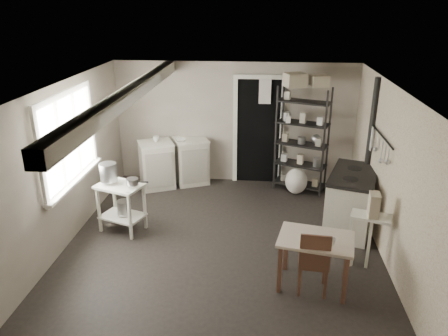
# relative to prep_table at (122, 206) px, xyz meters

# --- Properties ---
(floor) EXTENTS (5.00, 5.00, 0.00)m
(floor) POSITION_rel_prep_table_xyz_m (1.57, -0.34, -0.40)
(floor) COLOR black
(floor) RESTS_ON ground
(ceiling) EXTENTS (5.00, 5.00, 0.00)m
(ceiling) POSITION_rel_prep_table_xyz_m (1.57, -0.34, 1.90)
(ceiling) COLOR white
(ceiling) RESTS_ON wall_back
(wall_back) EXTENTS (4.50, 0.02, 2.30)m
(wall_back) POSITION_rel_prep_table_xyz_m (1.57, 2.16, 0.75)
(wall_back) COLOR #AFA495
(wall_back) RESTS_ON ground
(wall_front) EXTENTS (4.50, 0.02, 2.30)m
(wall_front) POSITION_rel_prep_table_xyz_m (1.57, -2.84, 0.75)
(wall_front) COLOR #AFA495
(wall_front) RESTS_ON ground
(wall_left) EXTENTS (0.02, 5.00, 2.30)m
(wall_left) POSITION_rel_prep_table_xyz_m (-0.68, -0.34, 0.75)
(wall_left) COLOR #AFA495
(wall_left) RESTS_ON ground
(wall_right) EXTENTS (0.02, 5.00, 2.30)m
(wall_right) POSITION_rel_prep_table_xyz_m (3.82, -0.34, 0.75)
(wall_right) COLOR #AFA495
(wall_right) RESTS_ON ground
(window) EXTENTS (0.12, 1.76, 1.28)m
(window) POSITION_rel_prep_table_xyz_m (-0.65, -0.14, 1.10)
(window) COLOR white
(window) RESTS_ON wall_left
(doorway) EXTENTS (0.96, 0.10, 2.08)m
(doorway) POSITION_rel_prep_table_xyz_m (2.02, 2.13, 0.60)
(doorway) COLOR white
(doorway) RESTS_ON ground
(ceiling_beam) EXTENTS (0.18, 5.00, 0.18)m
(ceiling_beam) POSITION_rel_prep_table_xyz_m (0.37, -0.34, 1.80)
(ceiling_beam) COLOR white
(ceiling_beam) RESTS_ON ceiling
(wallpaper_panel) EXTENTS (0.01, 5.00, 2.30)m
(wallpaper_panel) POSITION_rel_prep_table_xyz_m (3.81, -0.34, 0.75)
(wallpaper_panel) COLOR beige
(wallpaper_panel) RESTS_ON wall_right
(utensil_rail) EXTENTS (0.06, 1.20, 0.44)m
(utensil_rail) POSITION_rel_prep_table_xyz_m (3.76, 0.26, 1.15)
(utensil_rail) COLOR #AEAEB0
(utensil_rail) RESTS_ON wall_right
(prep_table) EXTENTS (0.79, 0.67, 0.76)m
(prep_table) POSITION_rel_prep_table_xyz_m (0.00, 0.00, 0.00)
(prep_table) COLOR white
(prep_table) RESTS_ON ground
(stockpot) EXTENTS (0.29, 0.29, 0.28)m
(stockpot) POSITION_rel_prep_table_xyz_m (-0.17, 0.04, 0.54)
(stockpot) COLOR #AEAEB0
(stockpot) RESTS_ON prep_table
(saucepan) EXTENTS (0.18, 0.18, 0.10)m
(saucepan) POSITION_rel_prep_table_xyz_m (0.22, -0.07, 0.45)
(saucepan) COLOR #AEAEB0
(saucepan) RESTS_ON prep_table
(bucket) EXTENTS (0.25, 0.25, 0.22)m
(bucket) POSITION_rel_prep_table_xyz_m (0.03, -0.00, -0.02)
(bucket) COLOR #AEAEB0
(bucket) RESTS_ON prep_table
(base_cabinets) EXTENTS (1.45, 1.06, 0.88)m
(base_cabinets) POSITION_rel_prep_table_xyz_m (0.44, 1.84, 0.06)
(base_cabinets) COLOR beige
(base_cabinets) RESTS_ON ground
(mixing_bowl) EXTENTS (0.35, 0.35, 0.06)m
(mixing_bowl) POSITION_rel_prep_table_xyz_m (0.59, 1.82, 0.55)
(mixing_bowl) COLOR white
(mixing_bowl) RESTS_ON base_cabinets
(counter_cup) EXTENTS (0.13, 0.13, 0.10)m
(counter_cup) POSITION_rel_prep_table_xyz_m (0.13, 1.78, 0.57)
(counter_cup) COLOR white
(counter_cup) RESTS_ON base_cabinets
(shelf_rack) EXTENTS (0.99, 0.67, 1.94)m
(shelf_rack) POSITION_rel_prep_table_xyz_m (2.81, 1.79, 0.55)
(shelf_rack) COLOR black
(shelf_rack) RESTS_ON ground
(shelf_jar) EXTENTS (0.08, 0.08, 0.18)m
(shelf_jar) POSITION_rel_prep_table_xyz_m (2.55, 1.77, 0.96)
(shelf_jar) COLOR white
(shelf_jar) RESTS_ON shelf_rack
(storage_box_a) EXTENTS (0.42, 0.40, 0.23)m
(storage_box_a) POSITION_rel_prep_table_xyz_m (2.62, 1.76, 1.61)
(storage_box_a) COLOR beige
(storage_box_a) RESTS_ON shelf_rack
(storage_box_b) EXTENTS (0.35, 0.33, 0.19)m
(storage_box_b) POSITION_rel_prep_table_xyz_m (3.04, 1.83, 1.59)
(storage_box_b) COLOR beige
(storage_box_b) RESTS_ON shelf_rack
(stove) EXTENTS (0.97, 1.30, 0.91)m
(stove) POSITION_rel_prep_table_xyz_m (3.49, 0.39, 0.04)
(stove) COLOR beige
(stove) RESTS_ON ground
(stovepipe) EXTENTS (0.14, 0.14, 1.36)m
(stovepipe) POSITION_rel_prep_table_xyz_m (3.78, 0.85, 1.19)
(stovepipe) COLOR black
(stovepipe) RESTS_ON stove
(side_ledge) EXTENTS (0.56, 0.41, 0.78)m
(side_ledge) POSITION_rel_prep_table_xyz_m (3.52, -0.70, 0.03)
(side_ledge) COLOR white
(side_ledge) RESTS_ON ground
(oats_box) EXTENTS (0.15, 0.22, 0.31)m
(oats_box) POSITION_rel_prep_table_xyz_m (3.53, -0.71, 0.61)
(oats_box) COLOR beige
(oats_box) RESTS_ON side_ledge
(work_table) EXTENTS (0.99, 0.78, 0.67)m
(work_table) POSITION_rel_prep_table_xyz_m (2.79, -1.16, -0.02)
(work_table) COLOR beige
(work_table) RESTS_ON ground
(table_cup) EXTENTS (0.10, 0.10, 0.08)m
(table_cup) POSITION_rel_prep_table_xyz_m (2.95, -1.29, 0.40)
(table_cup) COLOR white
(table_cup) RESTS_ON work_table
(chair) EXTENTS (0.38, 0.40, 0.86)m
(chair) POSITION_rel_prep_table_xyz_m (2.76, -1.25, 0.08)
(chair) COLOR #513022
(chair) RESTS_ON ground
(flour_sack) EXTENTS (0.45, 0.40, 0.48)m
(flour_sack) POSITION_rel_prep_table_xyz_m (2.74, 1.62, -0.16)
(flour_sack) COLOR white
(flour_sack) RESTS_ON ground
(floor_crock) EXTENTS (0.13, 0.13, 0.14)m
(floor_crock) POSITION_rel_prep_table_xyz_m (3.32, -0.64, -0.33)
(floor_crock) COLOR white
(floor_crock) RESTS_ON ground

